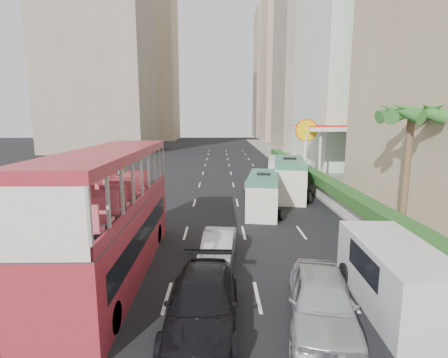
{
  "coord_description": "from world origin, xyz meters",
  "views": [
    {
      "loc": [
        -1.75,
        -13.43,
        6.26
      ],
      "look_at": [
        -1.5,
        4.0,
        3.2
      ],
      "focal_mm": 28.0,
      "sensor_mm": 36.0,
      "label": 1
    }
  ],
  "objects_px": {
    "car_black": "(203,326)",
    "panel_van_far": "(280,169)",
    "panel_van_near": "(395,276)",
    "van_asset": "(258,194)",
    "minibus_far": "(289,178)",
    "shell_station": "(331,152)",
    "double_decker_bus": "(112,213)",
    "palm_tree": "(406,175)",
    "car_silver_lane_a": "(218,260)",
    "minibus_near": "(263,193)",
    "car_silver_lane_b": "(320,326)"
  },
  "relations": [
    {
      "from": "car_silver_lane_b",
      "to": "panel_van_far",
      "type": "relative_size",
      "value": 0.86
    },
    {
      "from": "van_asset",
      "to": "palm_tree",
      "type": "bearing_deg",
      "value": -59.62
    },
    {
      "from": "shell_station",
      "to": "minibus_far",
      "type": "bearing_deg",
      "value": -124.33
    },
    {
      "from": "double_decker_bus",
      "to": "shell_station",
      "type": "bearing_deg",
      "value": 55.18
    },
    {
      "from": "car_silver_lane_b",
      "to": "shell_station",
      "type": "height_order",
      "value": "shell_station"
    },
    {
      "from": "palm_tree",
      "to": "panel_van_far",
      "type": "bearing_deg",
      "value": 100.69
    },
    {
      "from": "panel_van_far",
      "to": "palm_tree",
      "type": "distance_m",
      "value": 18.03
    },
    {
      "from": "double_decker_bus",
      "to": "van_asset",
      "type": "height_order",
      "value": "double_decker_bus"
    },
    {
      "from": "car_black",
      "to": "shell_station",
      "type": "height_order",
      "value": "shell_station"
    },
    {
      "from": "double_decker_bus",
      "to": "panel_van_far",
      "type": "height_order",
      "value": "double_decker_bus"
    },
    {
      "from": "car_black",
      "to": "van_asset",
      "type": "relative_size",
      "value": 1.21
    },
    {
      "from": "car_silver_lane_a",
      "to": "minibus_near",
      "type": "xyz_separation_m",
      "value": [
        3.0,
        8.07,
        1.27
      ]
    },
    {
      "from": "car_silver_lane_b",
      "to": "palm_tree",
      "type": "xyz_separation_m",
      "value": [
        6.48,
        7.79,
        3.38
      ]
    },
    {
      "from": "minibus_near",
      "to": "panel_van_near",
      "type": "bearing_deg",
      "value": -67.33
    },
    {
      "from": "van_asset",
      "to": "panel_van_far",
      "type": "relative_size",
      "value": 0.76
    },
    {
      "from": "minibus_far",
      "to": "panel_van_near",
      "type": "distance_m",
      "value": 16.69
    },
    {
      "from": "double_decker_bus",
      "to": "car_black",
      "type": "relative_size",
      "value": 2.1
    },
    {
      "from": "double_decker_bus",
      "to": "panel_van_near",
      "type": "xyz_separation_m",
      "value": [
        10.08,
        -2.68,
        -1.45
      ]
    },
    {
      "from": "car_silver_lane_a",
      "to": "panel_van_far",
      "type": "bearing_deg",
      "value": 79.11
    },
    {
      "from": "car_silver_lane_a",
      "to": "panel_van_near",
      "type": "height_order",
      "value": "panel_van_near"
    },
    {
      "from": "car_silver_lane_a",
      "to": "panel_van_near",
      "type": "distance_m",
      "value": 7.19
    },
    {
      "from": "van_asset",
      "to": "minibus_far",
      "type": "bearing_deg",
      "value": -18.79
    },
    {
      "from": "minibus_near",
      "to": "minibus_far",
      "type": "height_order",
      "value": "minibus_far"
    },
    {
      "from": "minibus_near",
      "to": "palm_tree",
      "type": "relative_size",
      "value": 0.89
    },
    {
      "from": "shell_station",
      "to": "car_black",
      "type": "bearing_deg",
      "value": -114.63
    },
    {
      "from": "minibus_near",
      "to": "car_silver_lane_b",
      "type": "bearing_deg",
      "value": -80.2
    },
    {
      "from": "car_black",
      "to": "palm_tree",
      "type": "distance_m",
      "value": 13.13
    },
    {
      "from": "minibus_far",
      "to": "panel_van_far",
      "type": "height_order",
      "value": "minibus_far"
    },
    {
      "from": "car_black",
      "to": "panel_van_far",
      "type": "distance_m",
      "value": 26.22
    },
    {
      "from": "car_silver_lane_b",
      "to": "shell_station",
      "type": "xyz_separation_m",
      "value": [
        8.68,
        26.79,
        2.75
      ]
    },
    {
      "from": "van_asset",
      "to": "palm_tree",
      "type": "distance_m",
      "value": 12.98
    },
    {
      "from": "van_asset",
      "to": "panel_van_far",
      "type": "height_order",
      "value": "panel_van_far"
    },
    {
      "from": "panel_van_near",
      "to": "panel_van_far",
      "type": "relative_size",
      "value": 0.96
    },
    {
      "from": "van_asset",
      "to": "palm_tree",
      "type": "relative_size",
      "value": 0.67
    },
    {
      "from": "panel_van_near",
      "to": "palm_tree",
      "type": "bearing_deg",
      "value": 63.3
    },
    {
      "from": "car_silver_lane_a",
      "to": "panel_van_far",
      "type": "xyz_separation_m",
      "value": [
        6.27,
        20.26,
        1.13
      ]
    },
    {
      "from": "double_decker_bus",
      "to": "palm_tree",
      "type": "relative_size",
      "value": 1.72
    },
    {
      "from": "minibus_far",
      "to": "palm_tree",
      "type": "xyz_separation_m",
      "value": [
        3.95,
        -10.0,
        1.87
      ]
    },
    {
      "from": "van_asset",
      "to": "panel_van_near",
      "type": "height_order",
      "value": "panel_van_near"
    },
    {
      "from": "van_asset",
      "to": "minibus_far",
      "type": "distance_m",
      "value": 2.95
    },
    {
      "from": "shell_station",
      "to": "palm_tree",
      "type": "bearing_deg",
      "value": -96.6
    },
    {
      "from": "van_asset",
      "to": "panel_van_far",
      "type": "distance_m",
      "value": 7.5
    },
    {
      "from": "panel_van_near",
      "to": "panel_van_far",
      "type": "xyz_separation_m",
      "value": [
        0.4,
        24.26,
        0.05
      ]
    },
    {
      "from": "car_silver_lane_a",
      "to": "van_asset",
      "type": "relative_size",
      "value": 0.9
    },
    {
      "from": "car_silver_lane_b",
      "to": "van_asset",
      "type": "bearing_deg",
      "value": 100.64
    },
    {
      "from": "panel_van_near",
      "to": "panel_van_far",
      "type": "bearing_deg",
      "value": 91.48
    },
    {
      "from": "minibus_near",
      "to": "panel_van_far",
      "type": "height_order",
      "value": "minibus_near"
    },
    {
      "from": "minibus_near",
      "to": "panel_van_near",
      "type": "relative_size",
      "value": 1.05
    },
    {
      "from": "double_decker_bus",
      "to": "panel_van_far",
      "type": "xyz_separation_m",
      "value": [
        10.48,
        21.58,
        -1.4
      ]
    },
    {
      "from": "panel_van_near",
      "to": "van_asset",
      "type": "bearing_deg",
      "value": 100.94
    }
  ]
}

